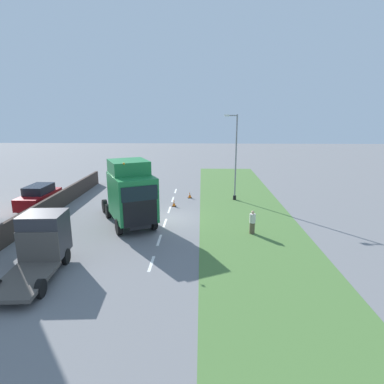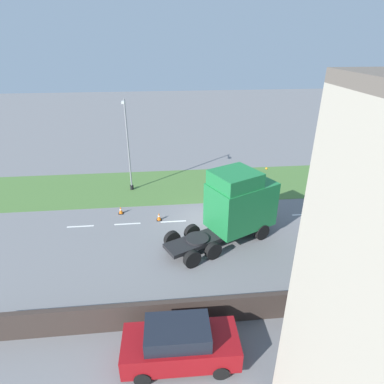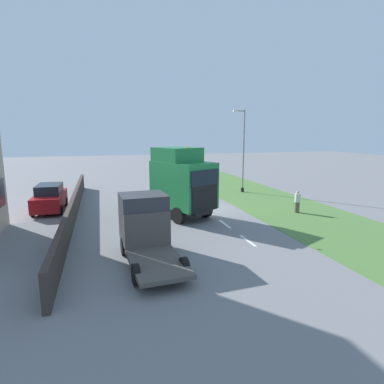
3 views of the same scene
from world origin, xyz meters
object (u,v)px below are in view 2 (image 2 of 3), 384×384
parked_car (180,344)px  traffic_cone_trailing (159,217)px  traffic_cone_lead (121,210)px  flatbed_truck (357,239)px  lorry_cab (237,205)px  pedestrian (228,176)px  lamp_post (128,150)px

parked_car → traffic_cone_trailing: bearing=-175.0°
traffic_cone_lead → traffic_cone_trailing: (1.23, 2.79, 0.00)m
traffic_cone_lead → flatbed_truck: bearing=63.7°
flatbed_truck → traffic_cone_lead: bearing=60.0°
lorry_cab → traffic_cone_lead: lorry_cab is taller
parked_car → lorry_cab: bearing=155.1°
pedestrian → traffic_cone_trailing: size_ratio=2.68×
flatbed_truck → traffic_cone_lead: 15.62m
parked_car → lamp_post: size_ratio=0.61×
parked_car → traffic_cone_trailing: size_ratio=7.91×
lamp_post → parked_car: bearing=10.4°
traffic_cone_trailing → parked_car: bearing=3.8°
lorry_cab → traffic_cone_trailing: lorry_cab is taller
parked_car → traffic_cone_lead: size_ratio=7.91×
parked_car → lamp_post: bearing=-168.4°
lorry_cab → traffic_cone_trailing: 5.89m
flatbed_truck → pedestrian: size_ratio=3.46×
lamp_post → pedestrian: (-0.39, 8.36, -2.81)m
lorry_cab → parked_car: (8.59, -4.20, -1.37)m
pedestrian → parked_car: bearing=-17.8°
parked_car → lamp_post: 16.80m
lorry_cab → traffic_cone_trailing: size_ratio=12.70×
flatbed_truck → traffic_cone_trailing: (-5.66, -11.17, -1.17)m
pedestrian → traffic_cone_lead: size_ratio=2.68×
parked_car → flatbed_truck: bearing=118.7°
traffic_cone_trailing → lamp_post: bearing=-156.7°
lamp_post → pedestrian: size_ratio=4.86×
traffic_cone_lead → traffic_cone_trailing: 3.05m
lorry_cab → pedestrian: bearing=145.6°
lamp_post → traffic_cone_trailing: size_ratio=13.02×
pedestrian → traffic_cone_lead: pedestrian is taller
flatbed_truck → traffic_cone_lead: (-6.89, -13.96, -1.17)m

